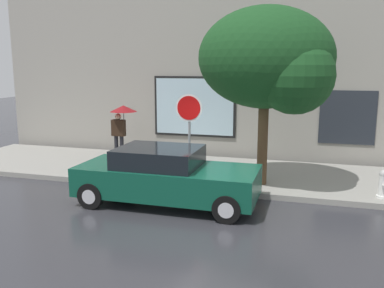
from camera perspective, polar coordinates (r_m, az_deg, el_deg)
ground_plane at (r=10.14m, az=3.80°, el=-8.88°), size 60.00×60.00×0.00m
sidewalk at (r=12.93m, az=6.71°, el=-4.23°), size 20.00×4.00×0.15m
building_facade at (r=14.97m, az=8.59°, el=10.93°), size 20.00×0.67×7.00m
parked_car at (r=10.27m, az=-3.62°, el=-4.49°), size 4.44×1.91×1.42m
fire_hydrant at (r=11.37m, az=24.89°, el=-5.05°), size 0.30×0.44×0.72m
pedestrian_with_umbrella at (r=14.67m, az=-9.67°, el=3.71°), size 0.94×0.94×1.90m
street_tree at (r=11.22m, az=10.88°, el=11.11°), size 3.59×3.06×4.81m
stop_sign at (r=11.44m, az=-0.41°, el=3.25°), size 0.76×0.10×2.49m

